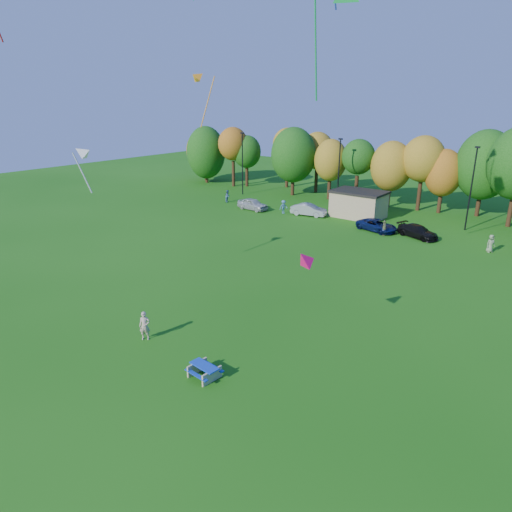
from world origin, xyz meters
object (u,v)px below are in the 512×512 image
Objects in this scene: car_a at (253,204)px; car_b at (309,210)px; picnic_table at (204,370)px; kite_flyer at (145,326)px; car_d at (418,231)px; car_c at (377,225)px.

car_a is 7.66m from car_b.
kite_flyer is (-5.60, 0.66, 0.49)m from picnic_table.
car_b is at bearing 117.83° from picnic_table.
kite_flyer is at bearing -176.73° from car_b.
car_a reaches higher than car_b.
car_a reaches higher than car_d.
car_b is 0.97× the size of car_c.
kite_flyer is 0.41× the size of car_b.
car_c is (1.12, 31.04, -0.27)m from kite_flyer.
car_c is 4.41m from car_d.
car_b is 9.66m from car_c.
kite_flyer reaches higher than car_d.
picnic_table is 0.38× the size of car_c.
car_a is (-21.48, 31.21, 0.33)m from picnic_table.
car_b is at bearing 65.09° from kite_flyer.
car_d is at bearing -105.46° from car_b.
kite_flyer reaches higher than car_b.
kite_flyer reaches higher than car_a.
car_a is 17.01m from car_c.
car_a is at bearing 77.94° from kite_flyer.
kite_flyer is at bearing -149.27° from car_a.
car_b is at bearing 95.71° from car_c.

